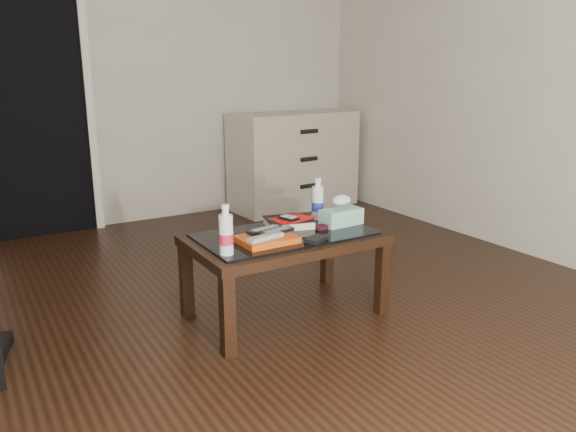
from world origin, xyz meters
name	(u,v)px	position (x,y,z in m)	size (l,w,h in m)	color
ground	(217,349)	(0.00, 0.00, 0.00)	(5.00, 5.00, 0.00)	black
doorway	(32,106)	(-0.40, 2.47, 1.02)	(0.90, 0.08, 2.07)	black
coffee_table	(285,245)	(0.48, 0.17, 0.40)	(1.00, 0.60, 0.46)	black
dresser	(294,160)	(1.80, 2.23, 0.45)	(1.24, 0.60, 0.90)	beige
magazines	(267,239)	(0.32, 0.08, 0.48)	(0.28, 0.21, 0.03)	#BE4811
remote_silver	(265,237)	(0.30, 0.05, 0.50)	(0.20, 0.05, 0.02)	#A7A7AB
remote_black_front	(276,231)	(0.39, 0.10, 0.50)	(0.20, 0.05, 0.02)	black
remote_black_back	(265,230)	(0.36, 0.16, 0.50)	(0.20, 0.05, 0.02)	black
textbook	(289,222)	(0.57, 0.27, 0.48)	(0.25, 0.20, 0.05)	black
dvd_mailers	(290,219)	(0.56, 0.26, 0.51)	(0.19, 0.14, 0.01)	red
ipod	(289,218)	(0.54, 0.24, 0.52)	(0.06, 0.10, 0.02)	black
flip_phone	(324,227)	(0.71, 0.14, 0.47)	(0.09, 0.05, 0.02)	black
wallet	(316,239)	(0.55, -0.03, 0.47)	(0.12, 0.07, 0.02)	black
water_bottle_left	(226,230)	(0.07, 0.02, 0.58)	(0.07, 0.07, 0.24)	white
water_bottle_right	(318,199)	(0.79, 0.32, 0.58)	(0.07, 0.07, 0.24)	white
tissue_box	(341,217)	(0.83, 0.15, 0.51)	(0.23, 0.12, 0.09)	teal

